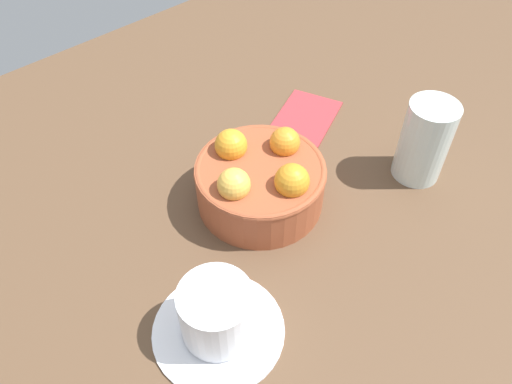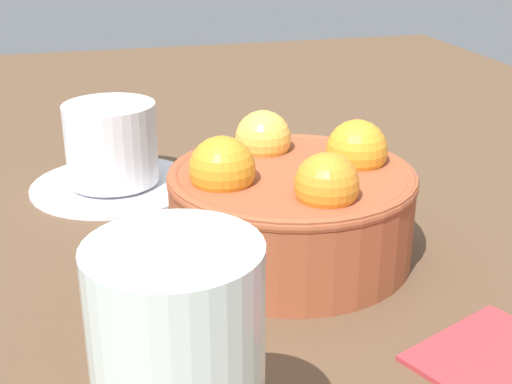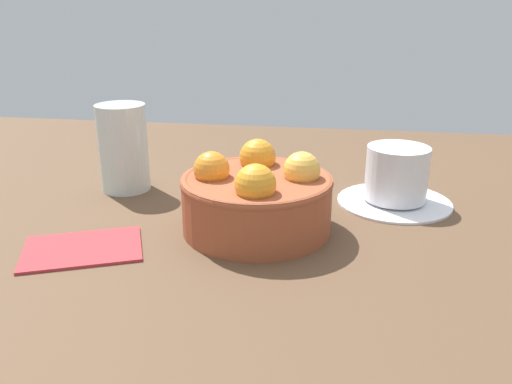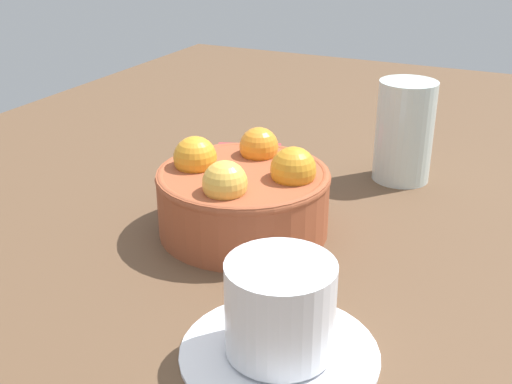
{
  "view_description": "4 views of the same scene",
  "coord_description": "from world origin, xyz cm",
  "px_view_note": "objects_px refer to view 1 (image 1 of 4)",
  "views": [
    {
      "loc": [
        -29.78,
        -31.95,
        49.29
      ],
      "look_at": [
        -1.2,
        -0.52,
        2.95
      ],
      "focal_mm": 34.94,
      "sensor_mm": 36.0,
      "label": 1
    },
    {
      "loc": [
        41.08,
        -13.36,
        22.36
      ],
      "look_at": [
        -0.6,
        -2.28,
        4.69
      ],
      "focal_mm": 49.15,
      "sensor_mm": 36.0,
      "label": 2
    },
    {
      "loc": [
        -8.26,
        53.16,
        24.09
      ],
      "look_at": [
        0.14,
        -0.48,
        4.27
      ],
      "focal_mm": 36.93,
      "sensor_mm": 36.0,
      "label": 3
    },
    {
      "loc": [
        -49.66,
        -24.99,
        28.92
      ],
      "look_at": [
        1.9,
        -0.43,
        3.4
      ],
      "focal_mm": 44.91,
      "sensor_mm": 36.0,
      "label": 4
    }
  ],
  "objects_px": {
    "coffee_cup": "(217,316)",
    "water_glass": "(424,141)",
    "terracotta_bowl": "(260,180)",
    "folded_napkin": "(306,116)"
  },
  "relations": [
    {
      "from": "terracotta_bowl",
      "to": "water_glass",
      "type": "height_order",
      "value": "water_glass"
    },
    {
      "from": "terracotta_bowl",
      "to": "folded_napkin",
      "type": "height_order",
      "value": "terracotta_bowl"
    },
    {
      "from": "coffee_cup",
      "to": "folded_napkin",
      "type": "bearing_deg",
      "value": 29.61
    },
    {
      "from": "coffee_cup",
      "to": "water_glass",
      "type": "height_order",
      "value": "water_glass"
    },
    {
      "from": "coffee_cup",
      "to": "folded_napkin",
      "type": "relative_size",
      "value": 1.21
    },
    {
      "from": "coffee_cup",
      "to": "folded_napkin",
      "type": "xyz_separation_m",
      "value": [
        0.33,
        0.19,
        -0.03
      ]
    },
    {
      "from": "coffee_cup",
      "to": "water_glass",
      "type": "xyz_separation_m",
      "value": [
        0.35,
        0.0,
        0.03
      ]
    },
    {
      "from": "terracotta_bowl",
      "to": "water_glass",
      "type": "distance_m",
      "value": 0.22
    },
    {
      "from": "terracotta_bowl",
      "to": "coffee_cup",
      "type": "distance_m",
      "value": 0.19
    },
    {
      "from": "coffee_cup",
      "to": "water_glass",
      "type": "relative_size",
      "value": 1.23
    }
  ]
}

